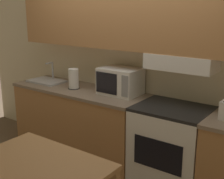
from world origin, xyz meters
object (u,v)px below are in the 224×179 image
dining_table (32,179)px  paper_towel_roll (74,79)px  sink_basin (47,81)px  microwave (120,81)px  stove_range (171,148)px

dining_table → paper_towel_roll: bearing=121.9°
sink_basin → paper_towel_roll: size_ratio=1.92×
sink_basin → microwave: bearing=4.8°
sink_basin → paper_towel_roll: 0.55m
microwave → dining_table: 1.66m
stove_range → microwave: microwave is taller
paper_towel_roll → dining_table: paper_towel_roll is taller
stove_range → sink_basin: (-1.86, 0.00, 0.48)m
stove_range → paper_towel_roll: bearing=-178.2°
stove_range → paper_towel_roll: paper_towel_roll is taller
stove_range → microwave: 0.95m
sink_basin → paper_towel_roll: (0.54, -0.04, 0.11)m
paper_towel_roll → dining_table: (0.90, -1.44, -0.37)m
stove_range → sink_basin: sink_basin is taller
sink_basin → paper_towel_roll: bearing=-4.3°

